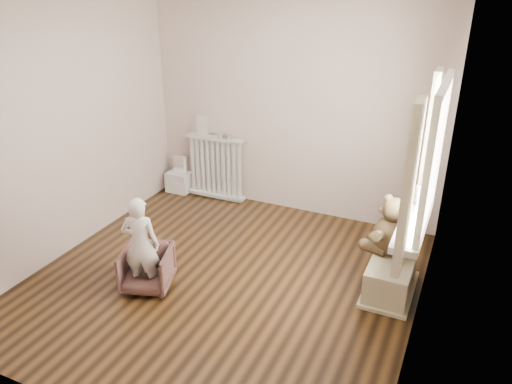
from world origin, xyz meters
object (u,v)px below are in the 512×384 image
at_px(toy_vanity, 178,172).
at_px(teddy_bear, 394,222).
at_px(radiator, 216,170).
at_px(toy_bench, 391,273).
at_px(armchair, 147,268).
at_px(child, 141,245).
at_px(plush_cat, 420,193).

distance_m(toy_vanity, teddy_bear, 3.21).
xyz_separation_m(radiator, toy_bench, (2.51, -1.18, -0.19)).
bearing_deg(radiator, armchair, -79.55).
bearing_deg(child, toy_bench, -174.01).
relative_size(toy_bench, teddy_bear, 1.26).
xyz_separation_m(toy_vanity, plush_cat, (3.21, -1.01, 0.72)).
bearing_deg(armchair, child, -108.03).
distance_m(toy_bench, plush_cat, 0.82).
distance_m(child, plush_cat, 2.56).
bearing_deg(armchair, radiator, 82.42).
distance_m(child, toy_bench, 2.35).
relative_size(armchair, toy_bench, 0.63).
distance_m(toy_vanity, armchair, 2.25).
height_order(armchair, teddy_bear, teddy_bear).
distance_m(child, teddy_bear, 2.34).
bearing_deg(teddy_bear, toy_bench, -53.85).
xyz_separation_m(armchair, toy_bench, (2.13, 0.90, -0.01)).
bearing_deg(armchair, toy_vanity, 96.79).
height_order(armchair, toy_bench, armchair).
bearing_deg(toy_bench, plush_cat, 43.88).
bearing_deg(child, plush_cat, -172.50).
height_order(toy_vanity, child, child).
bearing_deg(armchair, plush_cat, 6.46).
height_order(radiator, teddy_bear, teddy_bear).
distance_m(armchair, plush_cat, 2.61).
height_order(radiator, toy_bench, radiator).
height_order(radiator, armchair, radiator).
bearing_deg(plush_cat, child, -159.66).
height_order(child, plush_cat, plush_cat).
relative_size(radiator, teddy_bear, 1.46).
bearing_deg(armchair, teddy_bear, 7.99).
distance_m(radiator, teddy_bear, 2.69).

